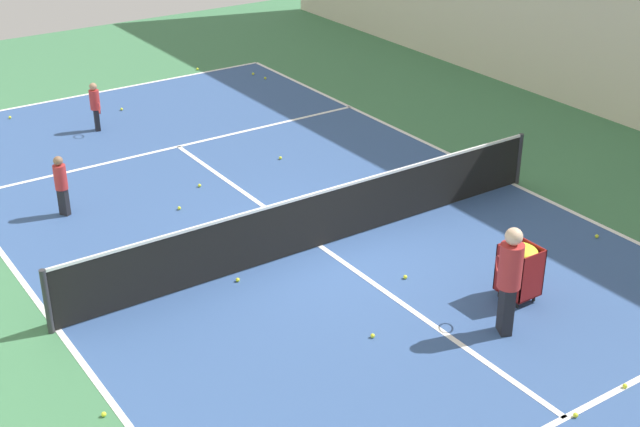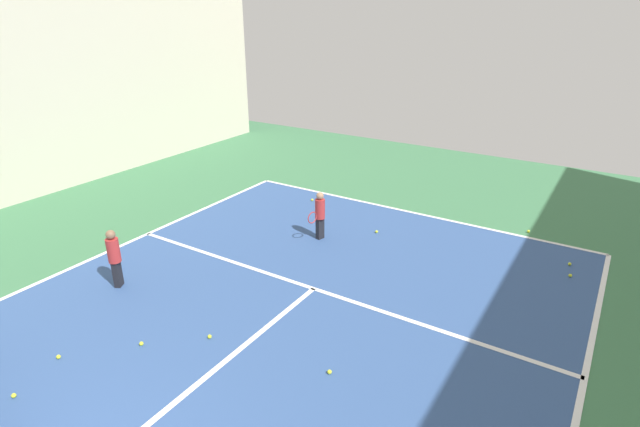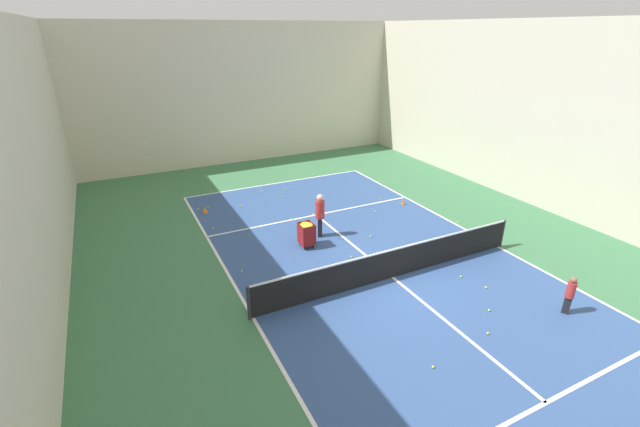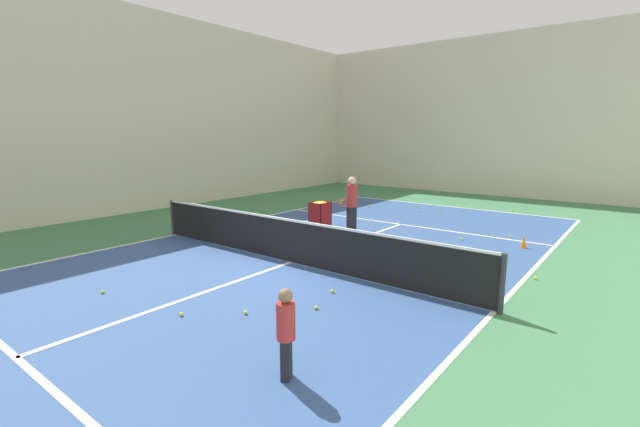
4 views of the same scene
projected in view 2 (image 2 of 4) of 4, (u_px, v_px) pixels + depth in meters
line_baseline_near at (408, 211)px, 13.44m from camera, size 9.60×0.10×0.00m
line_service_near at (314, 289)px, 9.77m from camera, size 9.60×0.10×0.00m
player_near_baseline at (320, 213)px, 11.63m from camera, size 0.28×0.58×1.17m
child_midcourt at (114, 255)px, 9.62m from camera, size 0.33×0.33×1.21m
tennis_ball_1 at (312, 200)px, 14.15m from camera, size 0.07×0.07×0.07m
tennis_ball_9 at (570, 264)px, 10.64m from camera, size 0.07×0.07×0.07m
tennis_ball_11 at (570, 275)px, 10.19m from camera, size 0.07×0.07×0.07m
tennis_ball_12 at (210, 337)px, 8.30m from camera, size 0.07×0.07×0.07m
tennis_ball_14 at (141, 344)px, 8.13m from camera, size 0.07×0.07×0.07m
tennis_ball_15 at (377, 232)px, 12.16m from camera, size 0.07×0.07×0.07m
tennis_ball_19 at (528, 231)px, 12.18m from camera, size 0.07×0.07×0.07m
tennis_ball_22 at (58, 357)px, 7.82m from camera, size 0.07×0.07×0.07m
tennis_ball_25 at (14, 396)px, 7.05m from camera, size 0.07×0.07×0.07m
tennis_ball_27 at (330, 372)px, 7.50m from camera, size 0.07×0.07×0.07m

